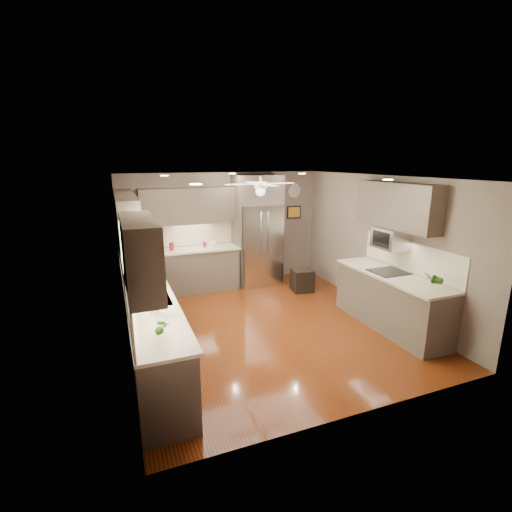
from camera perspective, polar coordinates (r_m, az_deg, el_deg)
floor at (r=6.50m, az=1.65°, el=-10.56°), size 5.00×5.00×0.00m
ceiling at (r=5.89m, az=1.83°, el=12.03°), size 5.00×5.00×0.00m
wall_back at (r=8.38m, az=-5.01°, el=4.13°), size 4.50×0.00×4.50m
wall_front at (r=4.02m, az=16.03°, el=-8.13°), size 4.50×0.00×4.50m
wall_left at (r=5.62m, az=-19.90°, el=-1.93°), size 0.00×5.00×5.00m
wall_right at (r=7.24m, az=18.35°, el=1.78°), size 0.00×5.00×5.00m
canister_a at (r=7.89m, az=-12.84°, el=1.46°), size 0.11×0.11×0.17m
canister_d at (r=8.04m, az=-7.91°, el=1.79°), size 0.09×0.09×0.11m
soap_bottle at (r=5.77m, az=-17.87°, el=-3.56°), size 0.10×0.10×0.19m
potted_plant_left at (r=4.03m, az=-14.19°, el=-10.57°), size 0.17×0.14×0.28m
potted_plant_right at (r=5.95m, az=25.45°, el=-3.15°), size 0.20×0.17×0.31m
bowl at (r=8.07m, az=-6.60°, el=1.61°), size 0.22×0.22×0.05m
left_run at (r=6.02m, az=-16.49°, el=-8.29°), size 0.65×4.70×1.45m
back_run at (r=8.10m, az=-9.21°, el=-1.93°), size 1.85×0.65×1.45m
uppers at (r=6.38m, az=-6.93°, el=6.46°), size 4.50×4.70×0.95m
window at (r=5.06m, az=-19.64°, el=-0.15°), size 0.05×1.12×0.92m
sink at (r=5.26m, az=-15.90°, el=-6.65°), size 0.50×0.70×0.32m
refrigerator at (r=8.30m, az=0.33°, el=3.65°), size 1.06×0.75×2.45m
right_run at (r=6.67m, az=20.05°, el=-6.31°), size 0.70×2.20×1.45m
microwave at (r=6.64m, az=20.01°, el=2.57°), size 0.43×0.55×0.34m
ceiling_fan at (r=6.18m, az=0.70°, el=10.59°), size 1.18×1.18×0.32m
recessed_lights at (r=6.25m, az=0.01°, el=12.13°), size 2.84×3.14×0.01m
wall_clock at (r=8.91m, az=5.92°, el=9.92°), size 0.30×0.03×0.30m
framed_print at (r=8.96m, az=5.86°, el=6.73°), size 0.36×0.03×0.30m
stool at (r=8.10m, az=7.14°, el=-3.69°), size 0.50×0.50×0.49m
paper_towel at (r=4.69m, az=-15.46°, el=-6.96°), size 0.13×0.13×0.32m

